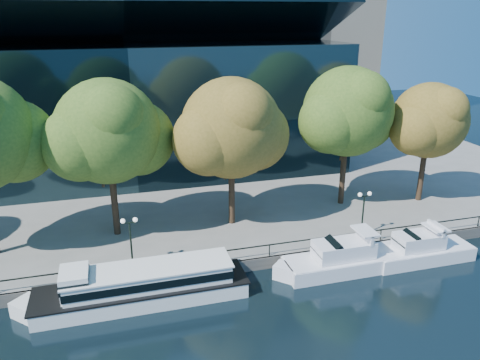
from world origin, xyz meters
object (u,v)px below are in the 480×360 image
object	(u,v)px
cruiser_far	(418,250)
tree_2	(110,134)
tree_3	(234,130)
lamp_2	(364,204)
tour_boat	(137,285)
cruiser_near	(343,259)
tree_5	(431,122)
lamp_1	(130,231)
tree_4	(350,114)

from	to	relation	value
cruiser_far	tree_2	size ratio (longest dim) A/B	0.71
tree_3	lamp_2	xyz separation A→B (m)	(9.97, -5.53, -5.75)
tour_boat	lamp_2	xyz separation A→B (m)	(19.39, 3.21, 2.67)
tree_3	cruiser_near	bearing A→B (deg)	-53.87
tree_5	lamp_1	distance (m)	30.49
tree_2	lamp_1	world-z (taller)	tree_2
lamp_1	tour_boat	bearing A→B (deg)	-88.83
cruiser_near	cruiser_far	world-z (taller)	cruiser_near
tour_boat	tree_3	size ratio (longest dim) A/B	1.22
cruiser_near	tree_5	world-z (taller)	tree_5
tree_3	tree_4	bearing A→B (deg)	7.57
tree_5	lamp_2	size ratio (longest dim) A/B	2.99
cruiser_far	lamp_1	bearing A→B (deg)	170.73
cruiser_far	lamp_1	distance (m)	23.05
cruiser_near	tour_boat	bearing A→B (deg)	179.32
cruiser_near	lamp_1	bearing A→B (deg)	168.00
tree_2	tree_3	xyz separation A→B (m)	(10.26, -0.54, -0.27)
cruiser_near	cruiser_far	distance (m)	6.57
cruiser_far	tour_boat	bearing A→B (deg)	178.80
tree_4	cruiser_near	bearing A→B (deg)	-117.05
tree_3	cruiser_far	bearing A→B (deg)	-35.15
tree_2	tree_5	world-z (taller)	tree_2
tour_boat	tree_4	bearing A→B (deg)	25.85
tree_4	lamp_2	distance (m)	9.63
cruiser_near	lamp_1	xyz separation A→B (m)	(-16.00, 3.40, 2.95)
tree_3	lamp_2	bearing A→B (deg)	-29.01
lamp_1	lamp_2	xyz separation A→B (m)	(19.45, 0.00, 0.00)
cruiser_near	lamp_2	world-z (taller)	lamp_2
cruiser_near	tree_3	bearing A→B (deg)	126.13
cruiser_near	tree_4	xyz separation A→B (m)	(5.36, 10.51, 9.17)
tour_boat	tree_2	xyz separation A→B (m)	(-0.84, 9.28, 8.69)
cruiser_far	lamp_2	bearing A→B (deg)	130.19
cruiser_far	lamp_2	world-z (taller)	lamp_2
tour_boat	cruiser_far	size ratio (longest dim) A/B	1.68
lamp_2	lamp_1	bearing A→B (deg)	180.00
lamp_1	lamp_2	distance (m)	19.45
lamp_1	cruiser_near	bearing A→B (deg)	-12.00
tree_3	lamp_1	size ratio (longest dim) A/B	3.30
cruiser_near	tree_3	world-z (taller)	tree_3
tree_4	tree_5	size ratio (longest dim) A/B	1.14
tour_boat	tree_5	distance (m)	31.75
tour_boat	cruiser_near	distance (m)	15.94
tree_4	lamp_2	world-z (taller)	tree_4
tree_2	tree_3	size ratio (longest dim) A/B	1.02
tree_4	lamp_2	bearing A→B (deg)	-105.07
tour_boat	cruiser_near	xyz separation A→B (m)	(15.94, -0.19, -0.28)
tour_boat	lamp_1	bearing A→B (deg)	91.17
cruiser_near	lamp_1	size ratio (longest dim) A/B	2.84
tree_2	lamp_2	bearing A→B (deg)	-16.70
tree_4	lamp_1	distance (m)	23.36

